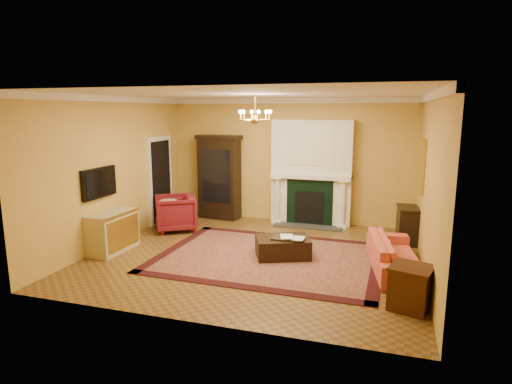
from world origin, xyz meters
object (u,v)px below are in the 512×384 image
at_px(wingback_armchair, 175,211).
at_px(commode, 113,232).
at_px(console_table, 407,226).
at_px(china_cabinet, 219,179).
at_px(pedestal_table, 169,214).
at_px(leather_ottoman, 283,247).
at_px(end_table, 411,289).
at_px(coral_sofa, 396,249).

relative_size(wingback_armchair, commode, 0.85).
bearing_deg(console_table, china_cabinet, 164.59).
relative_size(china_cabinet, commode, 1.92).
height_order(wingback_armchair, pedestal_table, wingback_armchair).
distance_m(pedestal_table, commode, 1.61).
bearing_deg(pedestal_table, leather_ottoman, -17.98).
height_order(pedestal_table, end_table, pedestal_table).
relative_size(wingback_armchair, end_table, 1.52).
distance_m(coral_sofa, end_table, 1.46).
bearing_deg(leather_ottoman, end_table, -58.07).
relative_size(pedestal_table, coral_sofa, 0.36).
relative_size(pedestal_table, console_table, 0.97).
bearing_deg(leather_ottoman, console_table, 12.67).
xyz_separation_m(wingback_armchair, commode, (-0.47, -1.69, -0.05)).
distance_m(end_table, console_table, 3.16).
bearing_deg(coral_sofa, wingback_armchair, 67.07).
relative_size(china_cabinet, console_table, 2.73).
distance_m(pedestal_table, console_table, 5.18).
bearing_deg(commode, end_table, -7.49).
xyz_separation_m(coral_sofa, console_table, (0.23, 1.71, -0.02)).
relative_size(pedestal_table, end_table, 1.22).
bearing_deg(console_table, coral_sofa, -102.71).
height_order(china_cabinet, pedestal_table, china_cabinet).
relative_size(china_cabinet, pedestal_table, 2.82).
height_order(commode, leather_ottoman, commode).
xyz_separation_m(end_table, console_table, (0.06, 3.16, 0.08)).
relative_size(pedestal_table, leather_ottoman, 0.74).
distance_m(commode, leather_ottoman, 3.32).
distance_m(end_table, leather_ottoman, 2.69).
bearing_deg(end_table, commode, 170.43).
xyz_separation_m(coral_sofa, leather_ottoman, (-2.02, 0.10, -0.19)).
distance_m(china_cabinet, end_table, 6.01).
bearing_deg(coral_sofa, console_table, -17.13).
xyz_separation_m(pedestal_table, end_table, (5.07, -2.49, -0.12)).
distance_m(wingback_armchair, leather_ottoman, 2.99).
distance_m(commode, coral_sofa, 5.30).
bearing_deg(china_cabinet, end_table, -36.01).
xyz_separation_m(commode, coral_sofa, (5.28, 0.53, -0.01)).
xyz_separation_m(commode, end_table, (5.45, -0.92, -0.10)).
bearing_deg(pedestal_table, console_table, 7.45).
xyz_separation_m(commode, console_table, (5.51, 2.24, -0.02)).
distance_m(china_cabinet, pedestal_table, 1.74).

